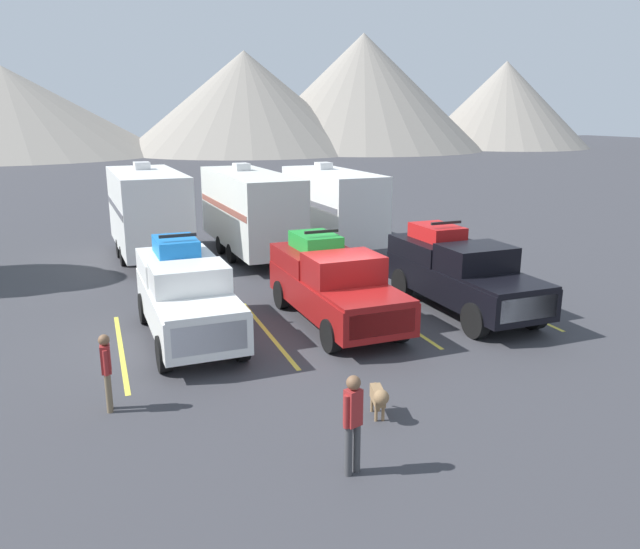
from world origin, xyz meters
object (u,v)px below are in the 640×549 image
(person_b, at_px, (106,367))
(dog, at_px, (379,397))
(pickup_truck_a, at_px, (186,294))
(pickup_truck_b, at_px, (332,282))
(camper_trailer_a, at_px, (148,210))
(person_a, at_px, (353,418))
(pickup_truck_c, at_px, (459,271))
(camper_trailer_c, at_px, (332,204))
(camper_trailer_b, at_px, (250,209))

(person_b, bearing_deg, dog, -24.17)
(pickup_truck_a, height_order, pickup_truck_b, pickup_truck_a)
(dog, bearing_deg, person_b, 155.83)
(person_b, bearing_deg, camper_trailer_a, 81.18)
(pickup_truck_a, bearing_deg, person_b, -119.59)
(camper_trailer_a, bearing_deg, dog, -79.80)
(pickup_truck_a, xyz_separation_m, person_a, (1.56, -7.41, -0.19))
(pickup_truck_c, distance_m, person_a, 9.47)
(pickup_truck_a, height_order, pickup_truck_c, pickup_truck_a)
(dog, bearing_deg, person_a, -128.37)
(pickup_truck_b, relative_size, camper_trailer_a, 0.75)
(person_a, bearing_deg, dog, 51.63)
(pickup_truck_b, bearing_deg, pickup_truck_c, -4.98)
(camper_trailer_c, bearing_deg, pickup_truck_a, -130.04)
(pickup_truck_a, relative_size, dog, 6.46)
(person_a, xyz_separation_m, person_b, (-3.66, 3.72, -0.07))
(camper_trailer_a, relative_size, person_b, 4.73)
(pickup_truck_a, xyz_separation_m, camper_trailer_c, (7.66, 9.11, 0.73))
(camper_trailer_b, relative_size, dog, 10.23)
(person_a, bearing_deg, person_b, 134.56)
(person_b, bearing_deg, pickup_truck_a, 60.41)
(dog, bearing_deg, camper_trailer_b, 85.47)
(pickup_truck_b, xyz_separation_m, person_a, (-2.50, -7.30, -0.15))
(person_b, bearing_deg, camper_trailer_c, 52.71)
(pickup_truck_c, xyz_separation_m, camper_trailer_b, (-4.04, 9.26, 0.77))
(pickup_truck_c, height_order, camper_trailer_b, camper_trailer_b)
(pickup_truck_c, height_order, camper_trailer_c, camper_trailer_c)
(camper_trailer_a, distance_m, dog, 15.88)
(camper_trailer_c, xyz_separation_m, person_a, (-6.09, -16.52, -0.93))
(person_a, height_order, dog, person_a)
(pickup_truck_a, height_order, camper_trailer_a, camper_trailer_a)
(pickup_truck_a, bearing_deg, pickup_truck_b, -1.57)
(camper_trailer_c, distance_m, dog, 15.83)
(camper_trailer_b, bearing_deg, person_b, -115.76)
(camper_trailer_b, relative_size, person_a, 4.97)
(pickup_truck_a, bearing_deg, camper_trailer_b, 65.92)
(pickup_truck_b, height_order, pickup_truck_c, pickup_truck_c)
(pickup_truck_b, bearing_deg, camper_trailer_c, 68.70)
(person_b, bearing_deg, pickup_truck_c, 17.83)
(pickup_truck_b, height_order, camper_trailer_c, camper_trailer_c)
(camper_trailer_a, distance_m, person_b, 13.57)
(pickup_truck_b, xyz_separation_m, pickup_truck_c, (3.92, -0.34, 0.05))
(camper_trailer_a, xyz_separation_m, camper_trailer_b, (3.96, -0.86, -0.05))
(camper_trailer_b, distance_m, dog, 14.81)
(pickup_truck_b, bearing_deg, person_b, -149.81)
(pickup_truck_a, height_order, person_a, pickup_truck_a)
(pickup_truck_c, height_order, camper_trailer_a, camper_trailer_a)
(pickup_truck_c, bearing_deg, pickup_truck_b, 175.02)
(camper_trailer_a, xyz_separation_m, person_b, (-2.07, -13.37, -1.09))
(camper_trailer_b, xyz_separation_m, camper_trailer_c, (3.72, 0.30, -0.04))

